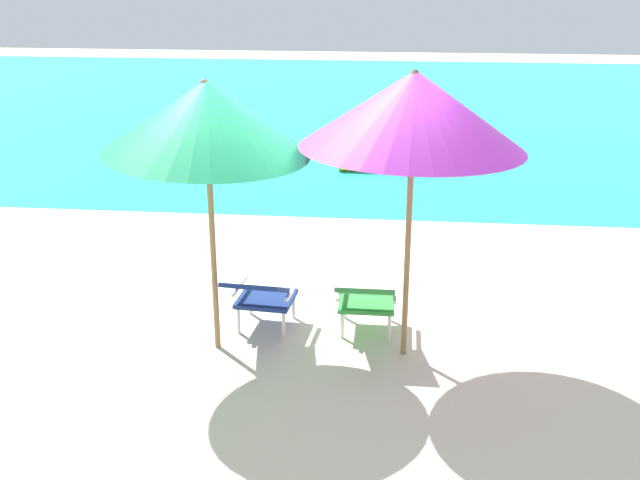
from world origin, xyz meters
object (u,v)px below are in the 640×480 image
Objects in this scene: lounge_chair_left at (261,294)px; lounge_chair_right at (366,298)px; beach_umbrella_right at (414,110)px; swim_buoy at (387,167)px; beach_umbrella_left at (206,118)px.

lounge_chair_left is 1.05× the size of lounge_chair_right.
lounge_chair_left is at bearing 168.94° from beach_umbrella_right.
lounge_chair_left is at bearing -178.64° from lounge_chair_right.
swim_buoy is at bearing 92.69° from beach_umbrella_right.
swim_buoy is 0.62× the size of beach_umbrella_right.
lounge_chair_left reaches higher than swim_buoy.
lounge_chair_left is at bearing -99.75° from swim_buoy.
beach_umbrella_left is at bearing -102.35° from swim_buoy.
beach_umbrella_left reaches higher than lounge_chair_right.
beach_umbrella_right is (1.69, 0.05, 0.08)m from beach_umbrella_left.
beach_umbrella_left is 1.69m from beach_umbrella_right.
beach_umbrella_left reaches higher than swim_buoy.
swim_buoy is 1.83× the size of lounge_chair_right.
lounge_chair_left is 0.36× the size of beach_umbrella_right.
lounge_chair_left is 2.24m from beach_umbrella_right.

